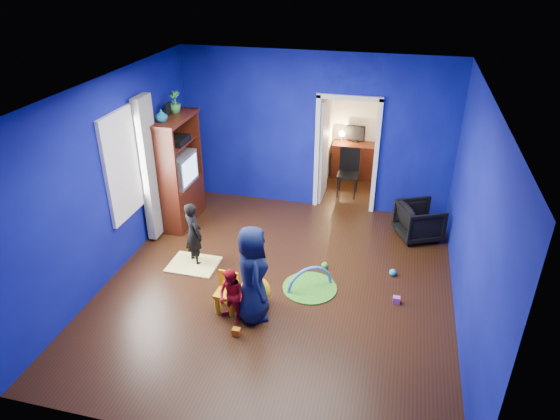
% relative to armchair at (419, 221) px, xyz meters
% --- Properties ---
extents(floor, '(5.00, 5.50, 0.01)m').
position_rel_armchair_xyz_m(floor, '(-1.99, -1.93, -0.31)').
color(floor, black).
rests_on(floor, ground).
extents(ceiling, '(5.00, 5.50, 0.01)m').
position_rel_armchair_xyz_m(ceiling, '(-1.99, -1.93, 2.59)').
color(ceiling, white).
rests_on(ceiling, wall_back).
extents(wall_back, '(5.00, 0.02, 2.90)m').
position_rel_armchair_xyz_m(wall_back, '(-1.99, 0.82, 1.14)').
color(wall_back, '#090C6E').
rests_on(wall_back, floor).
extents(wall_front, '(5.00, 0.02, 2.90)m').
position_rel_armchair_xyz_m(wall_front, '(-1.99, -4.68, 1.14)').
color(wall_front, '#090C6E').
rests_on(wall_front, floor).
extents(wall_left, '(0.02, 5.50, 2.90)m').
position_rel_armchair_xyz_m(wall_left, '(-4.49, -1.93, 1.14)').
color(wall_left, '#090C6E').
rests_on(wall_left, floor).
extents(wall_right, '(0.02, 5.50, 2.90)m').
position_rel_armchair_xyz_m(wall_right, '(0.51, -1.93, 1.14)').
color(wall_right, '#090C6E').
rests_on(wall_right, floor).
extents(alcove, '(1.00, 1.75, 2.50)m').
position_rel_armchair_xyz_m(alcove, '(-1.39, 1.69, 0.94)').
color(alcove, silver).
rests_on(alcove, floor).
extents(armchair, '(0.90, 0.89, 0.63)m').
position_rel_armchair_xyz_m(armchair, '(0.00, 0.00, 0.00)').
color(armchair, black).
rests_on(armchair, floor).
extents(child_black, '(0.45, 0.43, 1.04)m').
position_rel_armchair_xyz_m(child_black, '(-3.41, -1.64, 0.21)').
color(child_black, black).
rests_on(child_black, floor).
extents(child_navy, '(0.69, 0.79, 1.37)m').
position_rel_armchair_xyz_m(child_navy, '(-2.15, -2.68, 0.37)').
color(child_navy, '#0E1035').
rests_on(child_navy, floor).
extents(toddler_red, '(0.48, 0.44, 0.79)m').
position_rel_armchair_xyz_m(toddler_red, '(-2.39, -2.84, 0.08)').
color(toddler_red, red).
rests_on(toddler_red, floor).
extents(vase, '(0.20, 0.20, 0.21)m').
position_rel_armchair_xyz_m(vase, '(-4.21, -0.72, 1.75)').
color(vase, '#0C5760').
rests_on(vase, tv_armoire).
extents(potted_plant, '(0.24, 0.24, 0.36)m').
position_rel_armchair_xyz_m(potted_plant, '(-4.21, -0.20, 1.83)').
color(potted_plant, '#308438').
rests_on(potted_plant, tv_armoire).
extents(tv_armoire, '(0.58, 1.14, 1.96)m').
position_rel_armchair_xyz_m(tv_armoire, '(-4.21, -0.42, 0.67)').
color(tv_armoire, '#41140A').
rests_on(tv_armoire, floor).
extents(crt_tv, '(0.46, 0.70, 0.54)m').
position_rel_armchair_xyz_m(crt_tv, '(-4.17, -0.42, 0.71)').
color(crt_tv, silver).
rests_on(crt_tv, tv_armoire).
extents(yellow_blanket, '(0.75, 0.61, 0.03)m').
position_rel_armchair_xyz_m(yellow_blanket, '(-3.41, -1.74, -0.30)').
color(yellow_blanket, '#F2E07A').
rests_on(yellow_blanket, floor).
extents(hopper_ball, '(0.43, 0.43, 0.43)m').
position_rel_armchair_xyz_m(hopper_ball, '(-2.20, -2.43, -0.10)').
color(hopper_ball, yellow).
rests_on(hopper_ball, floor).
extents(kid_chair, '(0.29, 0.29, 0.50)m').
position_rel_armchair_xyz_m(kid_chair, '(-2.54, -2.64, -0.06)').
color(kid_chair, yellow).
rests_on(kid_chair, floor).
extents(play_mat, '(0.80, 0.80, 0.02)m').
position_rel_armchair_xyz_m(play_mat, '(-1.52, -1.89, -0.30)').
color(play_mat, green).
rests_on(play_mat, floor).
extents(toy_arch, '(0.61, 0.46, 0.72)m').
position_rel_armchair_xyz_m(toy_arch, '(-1.52, -1.89, -0.29)').
color(toy_arch, '#3F8CD8').
rests_on(toy_arch, floor).
extents(window_left, '(0.03, 0.95, 1.55)m').
position_rel_armchair_xyz_m(window_left, '(-4.48, -1.58, 1.24)').
color(window_left, white).
rests_on(window_left, wall_left).
extents(curtain, '(0.14, 0.42, 2.40)m').
position_rel_armchair_xyz_m(curtain, '(-4.36, -1.03, 0.94)').
color(curtain, slate).
rests_on(curtain, floor).
extents(doorway, '(1.16, 0.10, 2.10)m').
position_rel_armchair_xyz_m(doorway, '(-1.39, 0.82, 0.74)').
color(doorway, white).
rests_on(doorway, floor).
extents(study_desk, '(0.88, 0.44, 0.75)m').
position_rel_armchair_xyz_m(study_desk, '(-1.39, 2.33, 0.06)').
color(study_desk, '#3D140A').
rests_on(study_desk, floor).
extents(desk_monitor, '(0.40, 0.05, 0.32)m').
position_rel_armchair_xyz_m(desk_monitor, '(-1.39, 2.45, 0.64)').
color(desk_monitor, black).
rests_on(desk_monitor, study_desk).
extents(desk_lamp, '(0.14, 0.14, 0.14)m').
position_rel_armchair_xyz_m(desk_lamp, '(-1.67, 2.39, 0.62)').
color(desk_lamp, '#FFD88C').
rests_on(desk_lamp, study_desk).
extents(folding_chair, '(0.40, 0.40, 0.92)m').
position_rel_armchair_xyz_m(folding_chair, '(-1.39, 1.37, 0.15)').
color(folding_chair, black).
rests_on(folding_chair, floor).
extents(book_shelf, '(0.88, 0.24, 0.04)m').
position_rel_armchair_xyz_m(book_shelf, '(-1.39, 2.44, 1.71)').
color(book_shelf, white).
rests_on(book_shelf, study_desk).
extents(toy_0, '(0.11, 0.11, 0.11)m').
position_rel_armchair_xyz_m(toy_0, '(-0.36, -1.26, -0.26)').
color(toy_0, '#27ADDE').
rests_on(toy_0, floor).
extents(toy_1, '(0.10, 0.08, 0.10)m').
position_rel_armchair_xyz_m(toy_1, '(-2.26, -3.10, -0.26)').
color(toy_1, orange).
rests_on(toy_1, floor).
extents(toy_2, '(0.11, 0.11, 0.11)m').
position_rel_armchair_xyz_m(toy_2, '(-1.40, -1.32, -0.26)').
color(toy_2, green).
rests_on(toy_2, floor).
extents(toy_3, '(0.10, 0.08, 0.10)m').
position_rel_armchair_xyz_m(toy_3, '(-0.28, -1.93, -0.26)').
color(toy_3, '#C449B8').
rests_on(toy_3, floor).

